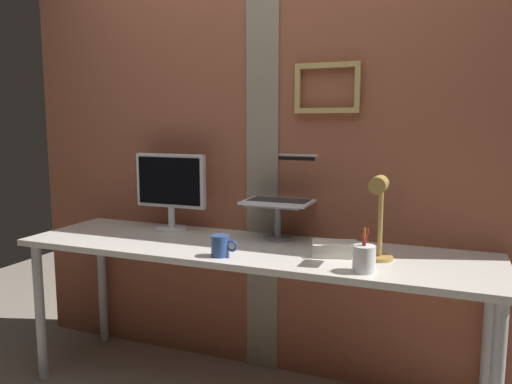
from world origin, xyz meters
TOP-DOWN VIEW (x-y plane):
  - brick_wall_back at (-0.00, 0.40)m, footprint 3.04×0.16m
  - desk at (-0.01, 0.04)m, footprint 2.28×0.62m
  - monitor at (-0.55, 0.22)m, footprint 0.41×0.18m
  - laptop_stand at (0.07, 0.22)m, footprint 0.28×0.22m
  - laptop at (0.07, 0.30)m, footprint 0.34×0.29m
  - desk_lamp at (0.61, -0.02)m, footprint 0.12×0.20m
  - pen_cup at (0.58, -0.17)m, footprint 0.09×0.09m
  - coffee_mug at (-0.05, -0.17)m, footprint 0.12×0.08m
  - paper_clutter_stack at (0.41, 0.04)m, footprint 0.23×0.19m

SIDE VIEW (x-z plane):
  - desk at x=-0.01m, z-range 0.31..1.08m
  - paper_clutter_stack at x=0.41m, z-range 0.77..0.82m
  - coffee_mug at x=-0.05m, z-range 0.77..0.86m
  - pen_cup at x=0.58m, z-range 0.73..0.91m
  - laptop_stand at x=0.07m, z-range 0.80..0.99m
  - desk_lamp at x=0.61m, z-range 0.81..1.18m
  - monitor at x=-0.55m, z-range 0.80..1.22m
  - laptop at x=0.07m, z-range 0.90..1.14m
  - brick_wall_back at x=0.00m, z-range 0.00..2.40m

